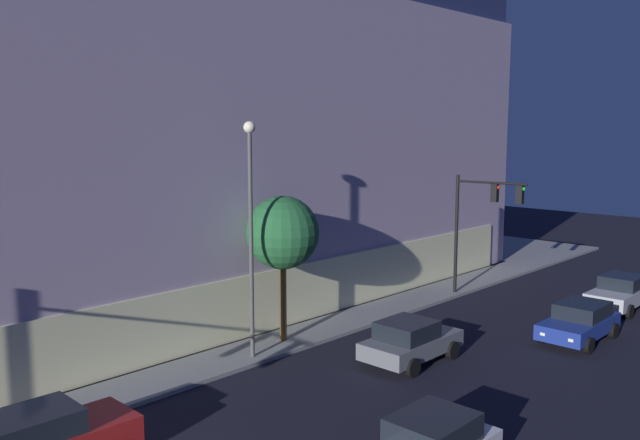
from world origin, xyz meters
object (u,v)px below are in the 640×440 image
at_px(traffic_light_far_corner, 482,211).
at_px(car_grey, 410,341).
at_px(street_lamp_sidewalk, 251,213).
at_px(car_silver, 620,293).
at_px(sidewalk_tree, 282,233).
at_px(modern_building, 177,131).
at_px(car_blue, 580,321).

relative_size(traffic_light_far_corner, car_grey, 1.49).
height_order(street_lamp_sidewalk, car_silver, street_lamp_sidewalk).
height_order(traffic_light_far_corner, sidewalk_tree, traffic_light_far_corner).
distance_m(modern_building, sidewalk_tree, 12.46).
bearing_deg(car_silver, sidewalk_tree, 151.47).
relative_size(modern_building, car_silver, 8.65).
bearing_deg(modern_building, traffic_light_far_corner, -56.68).
bearing_deg(car_grey, modern_building, 86.06).
height_order(modern_building, car_grey, modern_building).
bearing_deg(street_lamp_sidewalk, car_grey, -48.05).
height_order(car_blue, car_silver, car_silver).
bearing_deg(traffic_light_far_corner, car_blue, -115.63).
distance_m(traffic_light_far_corner, street_lamp_sidewalk, 14.11).
distance_m(sidewalk_tree, car_blue, 12.81).
xyz_separation_m(sidewalk_tree, car_grey, (1.83, -4.99, -3.74)).
height_order(modern_building, car_blue, modern_building).
relative_size(modern_building, car_grey, 8.69).
distance_m(street_lamp_sidewalk, car_silver, 19.09).
relative_size(sidewalk_tree, car_silver, 1.41).
bearing_deg(car_grey, traffic_light_far_corner, 16.03).
bearing_deg(traffic_light_far_corner, car_grey, -163.97).
height_order(street_lamp_sidewalk, sidewalk_tree, street_lamp_sidewalk).
distance_m(traffic_light_far_corner, sidewalk_tree, 12.04).
bearing_deg(car_blue, sidewalk_tree, 135.70).
relative_size(modern_building, sidewalk_tree, 6.11).
relative_size(sidewalk_tree, car_blue, 1.39).
bearing_deg(modern_building, sidewalk_tree, -104.55).
bearing_deg(modern_building, car_grey, -93.94).
height_order(modern_building, street_lamp_sidewalk, modern_building).
bearing_deg(sidewalk_tree, traffic_light_far_corner, -10.08).
xyz_separation_m(modern_building, car_grey, (-1.13, -16.40, -7.76)).
distance_m(traffic_light_far_corner, car_blue, 8.08).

